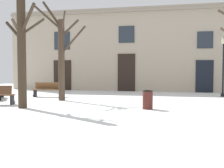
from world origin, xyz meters
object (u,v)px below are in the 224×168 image
Objects in this scene: tree_left_of_center at (61,53)px; bench_far_corner at (48,89)px; litter_bin at (148,100)px; streetlamp at (223,60)px; tree_center at (22,46)px.

tree_left_of_center reaches higher than bench_far_corner.
bench_far_corner reaches higher than litter_bin.
litter_bin is (4.63, -2.17, -2.05)m from tree_left_of_center.
streetlamp reaches higher than bench_far_corner.
litter_bin is (5.12, 0.78, -2.19)m from tree_center.
streetlamp is at bearing 56.97° from litter_bin.
litter_bin is at bearing -35.13° from bench_far_corner.
tree_left_of_center is 5.51m from litter_bin.
streetlamp is 10.33m from bench_far_corner.
bench_far_corner is (-6.06, 3.65, 0.06)m from litter_bin.
tree_left_of_center is at bearing -49.96° from bench_far_corner.
tree_left_of_center is at bearing 154.86° from litter_bin.
streetlamp reaches higher than litter_bin.
tree_center is at bearing -82.10° from bench_far_corner.
litter_bin is (-3.86, -5.94, -1.77)m from streetlamp.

